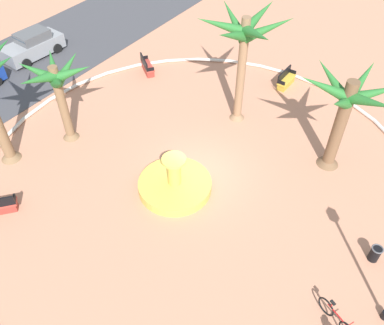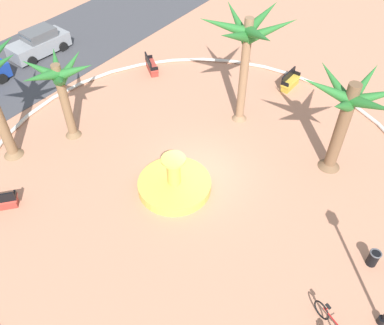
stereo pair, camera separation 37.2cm
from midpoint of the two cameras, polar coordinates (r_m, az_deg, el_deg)
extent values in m
plane|color=tan|center=(19.31, 0.44, -1.50)|extent=(80.00, 80.00, 0.00)
torus|color=silver|center=(19.24, 0.45, -1.29)|extent=(21.00, 21.00, 0.20)
cube|color=#424247|center=(28.57, -25.70, 10.83)|extent=(48.00, 8.00, 0.03)
cylinder|color=gold|center=(18.49, -3.01, -3.24)|extent=(3.36, 3.36, 0.45)
cylinder|color=#19567F|center=(18.52, -3.00, -3.32)|extent=(2.96, 2.96, 0.34)
cylinder|color=gold|center=(17.84, -3.11, -1.32)|extent=(0.60, 0.60, 1.33)
cylinder|color=#F1C954|center=(17.33, -3.20, 0.36)|extent=(1.08, 1.08, 0.12)
cylinder|color=#8E6B4C|center=(20.98, 6.45, 12.55)|extent=(0.44, 0.44, 5.78)
cone|color=#8E6B4C|center=(22.47, 5.92, 6.82)|extent=(0.83, 0.83, 0.50)
cone|color=#28702D|center=(20.65, 8.99, 19.90)|extent=(2.49, 0.78, 1.15)
cone|color=#28702D|center=(20.66, 5.39, 19.42)|extent=(1.64, 2.34, 1.64)
cone|color=#28702D|center=(19.61, 3.59, 18.80)|extent=(1.94, 2.28, 1.25)
cone|color=#28702D|center=(18.97, 5.14, 17.43)|extent=(2.45, 0.71, 1.44)
cone|color=#28702D|center=(18.82, 8.52, 17.42)|extent=(1.94, 2.29, 1.17)
cone|color=#28702D|center=(19.95, 10.26, 18.18)|extent=(1.74, 2.33, 1.54)
cylinder|color=brown|center=(20.98, -18.32, 7.78)|extent=(0.44, 0.44, 4.19)
cone|color=brown|center=(22.06, -17.26, 3.95)|extent=(0.84, 0.84, 0.50)
cone|color=#28702D|center=(20.50, -17.79, 12.60)|extent=(1.86, 0.62, 1.39)
cone|color=#28702D|center=(20.77, -19.58, 12.79)|extent=(1.58, 1.82, 1.28)
cone|color=#28702D|center=(20.45, -21.57, 11.89)|extent=(1.25, 1.95, 1.18)
cone|color=#28702D|center=(19.61, -21.49, 10.84)|extent=(1.91, 0.64, 0.99)
cone|color=#28702D|center=(19.40, -18.88, 10.51)|extent=(1.39, 1.90, 1.33)
cone|color=#28702D|center=(19.77, -17.08, 12.09)|extent=(1.55, 1.86, 1.11)
cylinder|color=brown|center=(19.31, 19.58, 4.84)|extent=(0.56, 0.56, 4.71)
cone|color=brown|center=(20.63, 18.21, 0.35)|extent=(1.06, 1.06, 0.50)
cone|color=#28702D|center=(19.09, 22.32, 10.69)|extent=(2.35, 0.82, 1.41)
cone|color=#28702D|center=(18.77, 18.76, 10.92)|extent=(1.46, 2.30, 1.51)
cone|color=#28702D|center=(18.00, 17.75, 10.08)|extent=(1.48, 2.33, 1.32)
cone|color=#28702D|center=(17.47, 19.68, 7.84)|extent=(2.29, 0.72, 1.56)
cone|color=#28702D|center=(17.71, 23.45, 7.77)|extent=(1.49, 2.33, 1.30)
cone|color=#28702D|center=(18.52, 24.15, 9.05)|extent=(1.54, 2.31, 1.37)
cone|color=brown|center=(21.89, -24.75, 1.05)|extent=(0.98, 0.98, 0.50)
cube|color=#B73D33|center=(26.33, -6.71, 13.44)|extent=(1.35, 1.58, 0.12)
cube|color=black|center=(26.14, -7.23, 13.91)|extent=(1.02, 1.33, 0.50)
cube|color=#9C342B|center=(26.46, -6.67, 12.97)|extent=(1.25, 1.46, 0.39)
cube|color=black|center=(26.89, -7.15, 14.46)|extent=(0.41, 0.33, 0.24)
cube|color=black|center=(25.63, -6.31, 12.90)|extent=(0.41, 0.33, 0.24)
cube|color=gold|center=(25.43, 12.81, 11.38)|extent=(1.61, 0.55, 0.12)
cube|color=black|center=(25.34, 12.49, 12.12)|extent=(1.60, 0.13, 0.50)
cube|color=gold|center=(25.56, 12.72, 10.91)|extent=(1.48, 0.50, 0.39)
cube|color=black|center=(25.96, 13.61, 12.33)|extent=(0.09, 0.45, 0.24)
cube|color=black|center=(24.76, 12.08, 10.93)|extent=(0.09, 0.45, 0.24)
cube|color=black|center=(19.13, -24.31, -4.73)|extent=(0.35, 0.39, 0.24)
cylinder|color=black|center=(17.52, 23.86, -11.73)|extent=(0.40, 0.40, 0.70)
torus|color=#4C4C51|center=(17.25, 24.19, -11.07)|extent=(0.46, 0.46, 0.06)
torus|color=black|center=(15.68, 17.73, -18.83)|extent=(0.37, 0.68, 0.72)
cylinder|color=#B21919|center=(15.38, 19.25, -19.75)|extent=(0.46, 0.88, 0.05)
cylinder|color=#B21919|center=(15.32, 18.45, -18.57)|extent=(0.04, 0.04, 0.30)
cube|color=black|center=(15.18, 18.60, -18.27)|extent=(0.18, 0.22, 0.06)
cylinder|color=#B21919|center=(15.19, 20.60, -20.73)|extent=(0.41, 0.22, 0.03)
cube|color=gray|center=(29.79, -21.91, 14.85)|extent=(4.11, 1.97, 0.90)
cube|color=#545558|center=(29.55, -21.98, 16.24)|extent=(2.09, 1.58, 0.60)
cube|color=#333D47|center=(29.21, -23.37, 15.31)|extent=(0.38, 1.38, 0.51)
cylinder|color=black|center=(28.75, -22.75, 12.77)|extent=(0.65, 0.26, 0.64)
cylinder|color=black|center=(30.11, -24.59, 13.62)|extent=(0.65, 0.26, 0.64)
cylinder|color=black|center=(29.82, -18.86, 15.01)|extent=(0.65, 0.26, 0.64)
cylinder|color=black|center=(31.13, -20.81, 15.76)|extent=(0.65, 0.26, 0.64)
camera|label=1|loc=(0.19, -90.58, -0.57)|focal=37.74mm
camera|label=2|loc=(0.19, 89.42, 0.57)|focal=37.74mm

